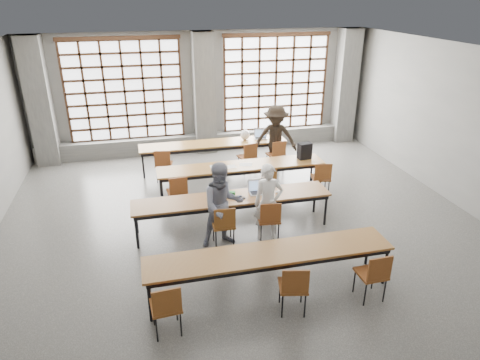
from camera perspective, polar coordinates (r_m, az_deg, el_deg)
The scene contains 38 objects.
floor at distance 8.65m, azimuth 1.17°, elevation -7.59°, with size 11.00×11.00×0.00m, color #474745.
ceiling at distance 7.44m, azimuth 1.41°, elevation 16.03°, with size 11.00×11.00×0.00m, color silver.
wall_back at distance 13.06m, azimuth -4.99°, elevation 11.62°, with size 10.00×10.00×0.00m, color slate.
column_left at distance 12.91m, azimuth -25.18°, elevation 9.32°, with size 0.60×0.55×3.50m, color #51514E.
column_mid at distance 12.79m, azimuth -4.79°, elevation 11.36°, with size 0.60×0.55×3.50m, color #51514E.
column_right at distance 14.17m, azimuth 13.89°, elevation 12.01°, with size 0.60×0.55×3.50m, color #51514E.
window_left at distance 12.82m, azimuth -15.13°, elevation 11.35°, with size 3.32×0.12×3.00m.
window_right at distance 13.47m, azimuth 4.77°, elevation 12.66°, with size 3.32×0.12×3.00m.
sill_ledge at distance 13.27m, azimuth -4.62°, elevation 5.11°, with size 9.80×0.35×0.50m, color #51514E.
desk_row_a at distance 11.71m, azimuth -3.54°, elevation 4.68°, with size 4.00×0.70×0.73m.
desk_row_b at distance 10.18m, azimuth 0.22°, elevation 1.68°, with size 4.00×0.70×0.73m.
desk_row_c at distance 8.61m, azimuth -1.03°, elevation -2.68°, with size 4.00×0.70×0.73m.
desk_row_d at distance 6.92m, azimuth 3.99°, elevation -10.03°, with size 4.00×0.70×0.73m.
chair_back_left at distance 11.03m, azimuth -10.19°, elevation 2.37°, with size 0.49×0.49×0.88m.
chair_back_mid at distance 11.34m, azimuth 1.12°, elevation 3.38°, with size 0.51×0.51×0.88m.
chair_back_right at distance 11.56m, azimuth 4.95°, elevation 3.69°, with size 0.48×0.48×0.88m.
chair_mid_left at distance 9.43m, azimuth -8.30°, elevation -1.33°, with size 0.46×0.46×0.88m.
chair_mid_centre at distance 9.78m, azimuth 3.49°, elevation -0.15°, with size 0.52×0.52×0.88m.
chair_mid_right at distance 10.23m, azimuth 10.83°, elevation 0.58°, with size 0.49×0.49×0.88m.
chair_front_left at distance 8.07m, azimuth -2.15°, elevation -5.66°, with size 0.44×0.44×0.88m.
chair_front_right at distance 8.27m, azimuth 3.94°, elevation -4.94°, with size 0.47×0.47×0.88m.
chair_near_left at distance 6.26m, azimuth -9.81°, elevation -16.06°, with size 0.45×0.46×0.88m.
chair_near_mid at distance 6.57m, azimuth 7.20°, elevation -13.67°, with size 0.50×0.50×0.88m.
chair_near_right at distance 7.08m, azimuth 17.48°, elevation -11.63°, with size 0.43×0.44×0.88m.
student_male at distance 8.27m, azimuth 3.79°, elevation -3.04°, with size 0.57×0.37×1.56m, color silver.
student_female at distance 8.04m, azimuth -2.35°, elevation -3.35°, with size 0.81×0.63×1.68m, color #171E45.
student_back at distance 11.55m, azimuth 4.75°, elevation 5.57°, with size 1.16×0.67×1.79m, color black.
laptop_front at distance 8.77m, azimuth 2.33°, elevation -1.24°, with size 0.37×0.31×0.26m.
laptop_back at distance 12.07m, azimuth 2.76°, elevation 5.92°, with size 0.42×0.37×0.26m.
mouse at distance 8.79m, azimuth 5.05°, elevation -1.58°, with size 0.10×0.06×0.04m, color silver.
green_box at distance 8.62m, azimuth -1.47°, elevation -1.82°, with size 0.25×0.09×0.09m, color #2A8136.
phone at distance 8.53m, azimuth 0.30°, elevation -2.41°, with size 0.13×0.06×0.01m, color black.
paper_sheet_a at distance 10.08m, azimuth -3.16°, elevation 1.83°, with size 0.30×0.21×0.00m, color silver.
paper_sheet_b at distance 10.05m, azimuth -1.37°, elevation 1.77°, with size 0.30×0.21×0.00m, color white.
paper_sheet_c at distance 10.18m, azimuth 0.77°, elevation 2.08°, with size 0.30×0.21×0.00m, color white.
backpack at distance 10.60m, azimuth 8.61°, elevation 3.86°, with size 0.32×0.20×0.40m, color black.
plastic_bag at distance 11.87m, azimuth 0.69°, elevation 6.05°, with size 0.26×0.21×0.29m, color white.
red_pouch at distance 6.35m, azimuth -9.90°, elevation -15.86°, with size 0.20×0.08×0.06m, color maroon.
Camera 1 is at (-1.90, -7.12, 4.53)m, focal length 32.00 mm.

